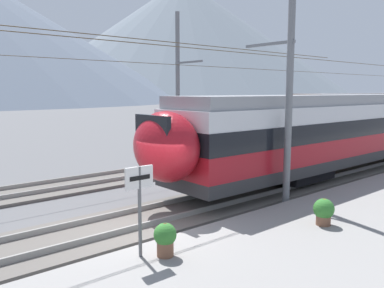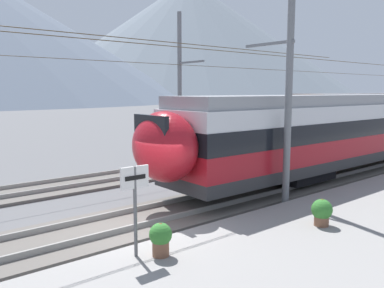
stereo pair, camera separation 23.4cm
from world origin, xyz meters
name	(u,v)px [view 1 (the left image)]	position (x,y,z in m)	size (l,w,h in m)	color
ground_plane	(142,235)	(0.00, 0.00, 0.00)	(400.00, 400.00, 0.00)	#565659
track_near	(126,224)	(0.00, 0.86, 0.07)	(120.00, 3.00, 0.28)	#5B5651
track_far	(53,188)	(0.00, 6.70, 0.07)	(120.00, 3.00, 0.28)	#5B5651
catenary_mast_mid	(286,92)	(5.35, -0.82, 3.98)	(46.39, 2.11, 7.62)	slate
catenary_mast_far_side	(179,86)	(8.06, 8.48, 4.30)	(46.39, 2.22, 8.37)	slate
platform_sign	(139,191)	(-1.18, -1.78, 1.82)	(0.70, 0.08, 2.08)	#59595B
potted_plant_platform_edge	(324,210)	(3.90, -3.30, 0.71)	(0.58, 0.58, 0.76)	brown
potted_plant_by_shelter	(165,237)	(-0.74, -2.13, 0.73)	(0.53, 0.53, 0.77)	brown
mountain_right_ridge	(183,40)	(142.44, 175.24, 33.84)	(194.64, 194.64, 67.68)	slate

